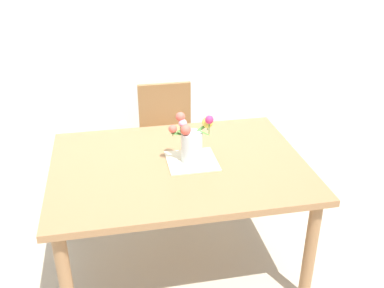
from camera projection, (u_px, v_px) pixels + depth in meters
name	position (u px, v px, depth m)	size (l,w,h in m)	color
ground_plane	(180.00, 260.00, 2.93)	(12.00, 12.00, 0.00)	#B7AD99
back_wall	(146.00, 5.00, 3.70)	(7.00, 0.10, 2.80)	silver
dining_table	(179.00, 175.00, 2.63)	(1.50, 1.11, 0.74)	#9E7047
chair_far	(167.00, 133.00, 3.49)	(0.42, 0.42, 0.90)	olive
placemat	(192.00, 161.00, 2.60)	(0.29, 0.29, 0.01)	beige
flower_vase	(192.00, 141.00, 2.55)	(0.27, 0.15, 0.30)	silver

